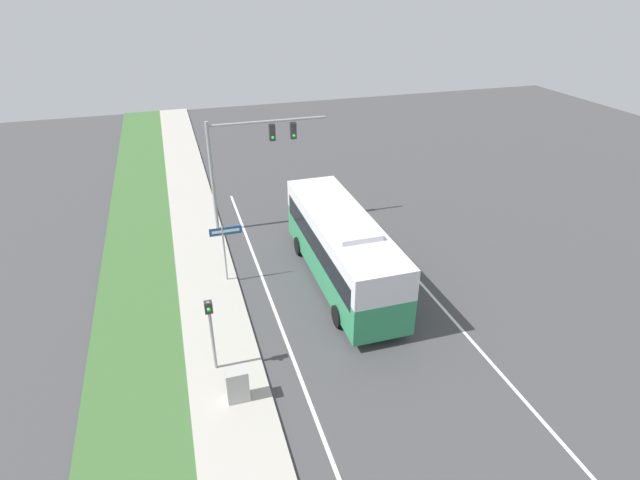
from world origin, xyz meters
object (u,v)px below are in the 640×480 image
signal_gantry (247,151)px  street_sign (225,243)px  bus (342,245)px  utility_cabinet (237,385)px  pedestrian_signal (211,325)px

signal_gantry → street_sign: (-2.15, -5.59, -2.46)m
bus → utility_cabinet: size_ratio=8.06×
signal_gantry → street_sign: 6.48m
utility_cabinet → pedestrian_signal: bearing=107.6°
bus → signal_gantry: 8.22m
street_sign → utility_cabinet: (-0.75, -7.76, -1.34)m
bus → pedestrian_signal: size_ratio=3.30×
pedestrian_signal → bus: bearing=33.9°
street_sign → utility_cabinet: 7.91m
bus → signal_gantry: signal_gantry is taller
signal_gantry → street_sign: signal_gantry is taller
utility_cabinet → street_sign: bearing=84.5°
signal_gantry → utility_cabinet: size_ratio=5.18×
street_sign → utility_cabinet: size_ratio=2.33×
bus → pedestrian_signal: bearing=-146.1°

